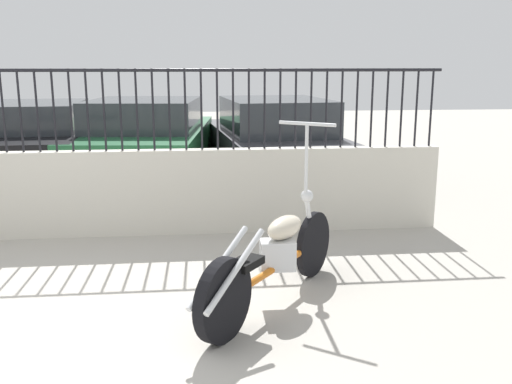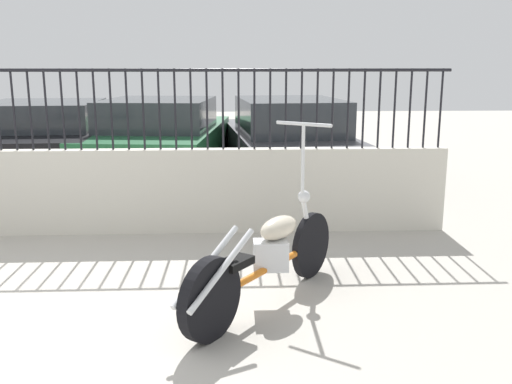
# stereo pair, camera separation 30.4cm
# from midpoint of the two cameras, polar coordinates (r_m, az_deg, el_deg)

# --- Properties ---
(low_wall) EXTENTS (8.95, 0.18, 0.96)m
(low_wall) POSITION_cam_midpoint_polar(r_m,az_deg,el_deg) (6.78, -21.65, -0.27)
(low_wall) COLOR beige
(low_wall) RESTS_ON ground_plane
(fence_railing) EXTENTS (8.95, 0.04, 0.89)m
(fence_railing) POSITION_cam_midpoint_polar(r_m,az_deg,el_deg) (6.64, -22.39, 8.64)
(fence_railing) COLOR black
(fence_railing) RESTS_ON low_wall
(motorcycle_orange) EXTENTS (1.33, 1.74, 1.43)m
(motorcycle_orange) POSITION_cam_midpoint_polar(r_m,az_deg,el_deg) (4.49, -0.59, -6.84)
(motorcycle_orange) COLOR black
(motorcycle_orange) RESTS_ON ground_plane
(car_black) EXTENTS (2.06, 4.10, 1.33)m
(car_black) POSITION_cam_midpoint_polar(r_m,az_deg,el_deg) (9.72, -22.54, 4.52)
(car_black) COLOR black
(car_black) RESTS_ON ground_plane
(car_green) EXTENTS (2.14, 4.17, 1.37)m
(car_green) POSITION_cam_midpoint_polar(r_m,az_deg,el_deg) (9.25, -11.75, 4.94)
(car_green) COLOR black
(car_green) RESTS_ON ground_plane
(car_dark_grey) EXTENTS (2.11, 4.63, 1.36)m
(car_dark_grey) POSITION_cam_midpoint_polar(r_m,az_deg,el_deg) (9.42, 0.81, 5.25)
(car_dark_grey) COLOR black
(car_dark_grey) RESTS_ON ground_plane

